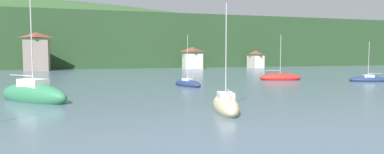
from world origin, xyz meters
TOP-DOWN VIEW (x-y plane):
  - wooded_hillside at (-25.43, 154.05)m, footprint 352.00×53.91m
  - shore_building_west at (-19.82, 116.91)m, footprint 5.85×3.96m
  - shore_building_westcentral at (19.82, 116.93)m, footprint 5.24×4.01m
  - shore_building_central at (39.64, 117.62)m, footprint 3.31×5.45m
  - sailboat_mid_1 at (-11.71, 60.53)m, footprint 7.37×7.48m
  - sailboat_far_4 at (5.04, 69.61)m, footprint 3.27×5.26m
  - sailboat_mid_5 at (2.70, 51.12)m, footprint 3.06×6.39m
  - sailboat_far_6 at (21.93, 75.10)m, footprint 6.89×3.83m
  - sailboat_far_7 at (33.02, 68.71)m, footprint 5.70×3.81m

SIDE VIEW (x-z plane):
  - sailboat_far_7 at x=33.02m, z-range -2.85..3.45m
  - sailboat_far_4 at x=5.04m, z-range -3.14..3.74m
  - sailboat_far_6 at x=21.93m, z-range -3.44..4.13m
  - sailboat_mid_5 at x=2.70m, z-range -3.72..4.55m
  - sailboat_mid_1 at x=-11.71m, z-range -4.93..6.11m
  - shore_building_central at x=39.64m, z-range -0.07..5.08m
  - shore_building_westcentral at x=19.82m, z-range -0.09..5.98m
  - shore_building_west at x=-19.82m, z-range -0.13..9.25m
  - wooded_hillside at x=-25.43m, z-range -11.86..25.36m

